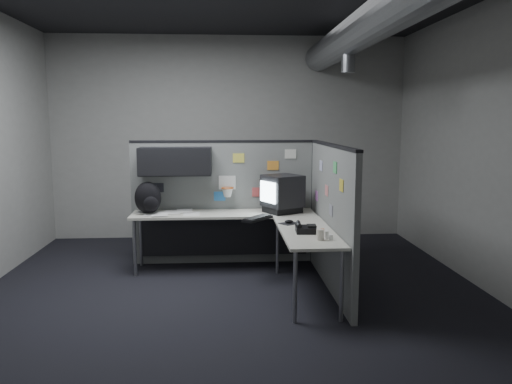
{
  "coord_description": "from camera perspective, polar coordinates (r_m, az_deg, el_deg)",
  "views": [
    {
      "loc": [
        -0.09,
        -5.21,
        1.89
      ],
      "look_at": [
        0.27,
        0.35,
        1.08
      ],
      "focal_mm": 35.0,
      "sensor_mm": 36.0,
      "label": 1
    }
  ],
  "objects": [
    {
      "name": "room",
      "position": [
        5.26,
        3.43,
        10.46
      ],
      "size": [
        5.62,
        5.62,
        3.22
      ],
      "color": "black",
      "rests_on": "ground"
    },
    {
      "name": "backpack",
      "position": [
        6.33,
        -12.22,
        -0.72
      ],
      "size": [
        0.34,
        0.31,
        0.4
      ],
      "rotation": [
        0.0,
        0.0,
        0.06
      ],
      "color": "black",
      "rests_on": "desk"
    },
    {
      "name": "papers",
      "position": [
        6.35,
        -10.04,
        -2.33
      ],
      "size": [
        0.8,
        0.53,
        0.02
      ],
      "rotation": [
        0.0,
        0.0,
        0.04
      ],
      "color": "white",
      "rests_on": "desk"
    },
    {
      "name": "mouse",
      "position": [
        5.65,
        3.79,
        -3.47
      ],
      "size": [
        0.26,
        0.25,
        0.04
      ],
      "rotation": [
        0.0,
        0.0,
        -0.15
      ],
      "color": "black",
      "rests_on": "desk"
    },
    {
      "name": "desk",
      "position": [
        6.05,
        -1.37,
        -3.94
      ],
      "size": [
        2.31,
        2.11,
        0.73
      ],
      "color": "beige",
      "rests_on": "ground"
    },
    {
      "name": "keyboard",
      "position": [
        5.85,
        0.15,
        -3.03
      ],
      "size": [
        0.39,
        0.43,
        0.04
      ],
      "rotation": [
        0.0,
        0.0,
        0.1
      ],
      "color": "black",
      "rests_on": "desk"
    },
    {
      "name": "partition_back",
      "position": [
        6.51,
        -5.1,
        0.31
      ],
      "size": [
        2.44,
        0.42,
        1.63
      ],
      "color": "slate",
      "rests_on": "ground"
    },
    {
      "name": "monitor",
      "position": [
        6.29,
        3.02,
        -0.15
      ],
      "size": [
        0.56,
        0.56,
        0.47
      ],
      "rotation": [
        0.0,
        0.0,
        -0.29
      ],
      "color": "black",
      "rests_on": "desk"
    },
    {
      "name": "phone",
      "position": [
        5.22,
        5.65,
        -4.19
      ],
      "size": [
        0.22,
        0.24,
        0.11
      ],
      "rotation": [
        0.0,
        0.0,
        -0.24
      ],
      "color": "black",
      "rests_on": "desk"
    },
    {
      "name": "bottles",
      "position": [
        4.98,
        7.84,
        -4.89
      ],
      "size": [
        0.14,
        0.17,
        0.08
      ],
      "rotation": [
        0.0,
        0.0,
        -0.01
      ],
      "color": "silver",
      "rests_on": "desk"
    },
    {
      "name": "partition_right",
      "position": [
        5.66,
        8.53,
        -2.77
      ],
      "size": [
        0.07,
        2.23,
        1.63
      ],
      "color": "slate",
      "rests_on": "ground"
    },
    {
      "name": "cup",
      "position": [
        4.92,
        7.34,
        -4.86
      ],
      "size": [
        0.08,
        0.08,
        0.1
      ],
      "primitive_type": "cylinder",
      "rotation": [
        0.0,
        0.0,
        0.09
      ],
      "color": "beige",
      "rests_on": "desk"
    }
  ]
}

